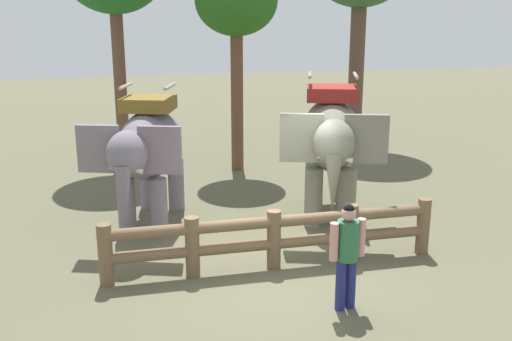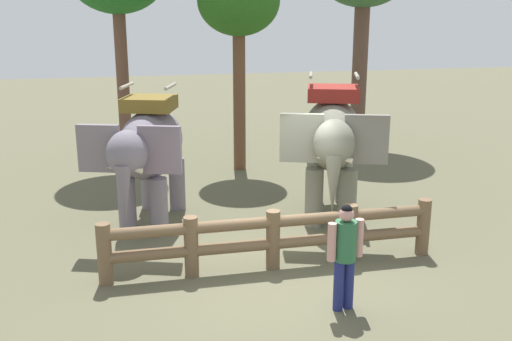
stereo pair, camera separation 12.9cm
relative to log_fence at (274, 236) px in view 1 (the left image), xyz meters
The scene contains 6 objects.
ground_plane 0.60m from the log_fence, 90.00° to the right, with size 60.00×60.00×0.00m, color brown.
log_fence is the anchor object (origin of this frame).
elephant_near_left 3.44m from the log_fence, 126.15° to the left, with size 2.36×3.45×2.89m.
elephant_center 3.14m from the log_fence, 51.12° to the left, with size 2.49×3.64×3.05m.
tourist_woman_in_black 1.81m from the log_fence, 67.70° to the right, with size 0.58×0.37×1.66m.
tree_back_center 7.61m from the log_fence, 83.86° to the left, with size 2.16×2.16×5.46m.
Camera 1 is at (-2.53, -9.30, 4.44)m, focal length 42.16 mm.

